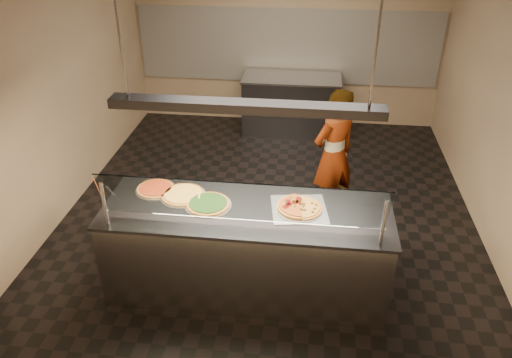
# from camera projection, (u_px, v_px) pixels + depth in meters

# --- Properties ---
(ground) EXTENTS (5.00, 6.00, 0.02)m
(ground) POSITION_uv_depth(u_px,v_px,m) (268.00, 215.00, 6.21)
(ground) COLOR black
(ground) RESTS_ON ground
(wall_back) EXTENTS (5.00, 0.02, 3.00)m
(wall_back) POSITION_uv_depth(u_px,v_px,m) (288.00, 33.00, 8.04)
(wall_back) COLOR tan
(wall_back) RESTS_ON ground
(wall_front) EXTENTS (5.00, 0.02, 3.00)m
(wall_front) POSITION_uv_depth(u_px,v_px,m) (220.00, 290.00, 2.87)
(wall_front) COLOR tan
(wall_front) RESTS_ON ground
(wall_left) EXTENTS (0.02, 6.00, 3.00)m
(wall_left) POSITION_uv_depth(u_px,v_px,m) (52.00, 91.00, 5.72)
(wall_left) COLOR tan
(wall_left) RESTS_ON ground
(wall_right) EXTENTS (0.02, 6.00, 3.00)m
(wall_right) POSITION_uv_depth(u_px,v_px,m) (509.00, 111.00, 5.20)
(wall_right) COLOR tan
(wall_right) RESTS_ON ground
(tile_band) EXTENTS (4.90, 0.02, 1.20)m
(tile_band) POSITION_uv_depth(u_px,v_px,m) (287.00, 46.00, 8.12)
(tile_band) COLOR silver
(tile_band) RESTS_ON wall_back
(serving_counter) EXTENTS (2.70, 0.94, 0.93)m
(serving_counter) POSITION_uv_depth(u_px,v_px,m) (247.00, 249.00, 4.86)
(serving_counter) COLOR #B7B7BC
(serving_counter) RESTS_ON ground
(sneeze_guard) EXTENTS (2.46, 0.18, 0.54)m
(sneeze_guard) POSITION_uv_depth(u_px,v_px,m) (241.00, 203.00, 4.18)
(sneeze_guard) COLOR #B7B7BC
(sneeze_guard) RESTS_ON serving_counter
(perforated_tray) EXTENTS (0.57, 0.57, 0.01)m
(perforated_tray) POSITION_uv_depth(u_px,v_px,m) (299.00, 209.00, 4.63)
(perforated_tray) COLOR silver
(perforated_tray) RESTS_ON serving_counter
(half_pizza_pepperoni) EXTENTS (0.27, 0.44, 0.05)m
(half_pizza_pepperoni) POSITION_uv_depth(u_px,v_px,m) (289.00, 205.00, 4.62)
(half_pizza_pepperoni) COLOR #955926
(half_pizza_pepperoni) RESTS_ON perforated_tray
(half_pizza_sausage) EXTENTS (0.27, 0.44, 0.04)m
(half_pizza_sausage) POSITION_uv_depth(u_px,v_px,m) (310.00, 207.00, 4.61)
(half_pizza_sausage) COLOR #955926
(half_pizza_sausage) RESTS_ON perforated_tray
(pizza_spinach) EXTENTS (0.44, 0.44, 0.03)m
(pizza_spinach) POSITION_uv_depth(u_px,v_px,m) (208.00, 203.00, 4.68)
(pizza_spinach) COLOR silver
(pizza_spinach) RESTS_ON serving_counter
(pizza_cheese) EXTENTS (0.45, 0.45, 0.03)m
(pizza_cheese) POSITION_uv_depth(u_px,v_px,m) (183.00, 194.00, 4.83)
(pizza_cheese) COLOR silver
(pizza_cheese) RESTS_ON serving_counter
(pizza_tomato) EXTENTS (0.39, 0.39, 0.03)m
(pizza_tomato) POSITION_uv_depth(u_px,v_px,m) (156.00, 188.00, 4.93)
(pizza_tomato) COLOR silver
(pizza_tomato) RESTS_ON serving_counter
(pizza_spatula) EXTENTS (0.20, 0.23, 0.02)m
(pizza_spatula) POSITION_uv_depth(u_px,v_px,m) (203.00, 197.00, 4.75)
(pizza_spatula) COLOR #B7B7BC
(pizza_spatula) RESTS_ON pizza_spinach
(prep_table) EXTENTS (1.57, 0.74, 0.93)m
(prep_table) POSITION_uv_depth(u_px,v_px,m) (291.00, 104.00, 8.15)
(prep_table) COLOR #333338
(prep_table) RESTS_ON ground
(worker) EXTENTS (0.70, 0.68, 1.63)m
(worker) POSITION_uv_depth(u_px,v_px,m) (334.00, 156.00, 5.82)
(worker) COLOR #2A2631
(worker) RESTS_ON ground
(heat_lamp_housing) EXTENTS (2.30, 0.18, 0.08)m
(heat_lamp_housing) POSITION_uv_depth(u_px,v_px,m) (246.00, 106.00, 4.11)
(heat_lamp_housing) COLOR #333338
(heat_lamp_housing) RESTS_ON ceiling
(lamp_rod_left) EXTENTS (0.02, 0.02, 1.01)m
(lamp_rod_left) POSITION_uv_depth(u_px,v_px,m) (120.00, 36.00, 3.94)
(lamp_rod_left) COLOR #B7B7BC
(lamp_rod_left) RESTS_ON ceiling
(lamp_rod_right) EXTENTS (0.02, 0.02, 1.01)m
(lamp_rod_right) POSITION_uv_depth(u_px,v_px,m) (377.00, 44.00, 3.74)
(lamp_rod_right) COLOR #B7B7BC
(lamp_rod_right) RESTS_ON ceiling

